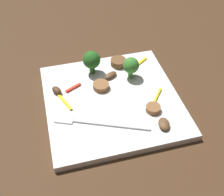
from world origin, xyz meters
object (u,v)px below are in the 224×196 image
(sausage_slice_0, at_px, (153,109))
(pepper_strip_2, at_px, (73,88))
(sausage_slice_1, at_px, (101,86))
(sausage_slice_2, at_px, (118,62))
(fork, at_px, (95,123))
(broccoli_floret_1, at_px, (131,66))
(mushroom_0, at_px, (57,90))
(pepper_strip_0, at_px, (140,63))
(mushroom_1, at_px, (111,75))
(pepper_strip_3, at_px, (65,102))
(mushroom_2, at_px, (164,124))
(pepper_strip_1, at_px, (157,96))
(plate, at_px, (112,101))
(broccoli_floret_0, at_px, (92,60))

(sausage_slice_0, relative_size, pepper_strip_2, 0.77)
(sausage_slice_1, relative_size, sausage_slice_2, 0.97)
(fork, distance_m, pepper_strip_2, 0.11)
(broccoli_floret_1, relative_size, mushroom_0, 1.96)
(mushroom_0, relative_size, pepper_strip_0, 0.51)
(sausage_slice_0, height_order, mushroom_1, same)
(pepper_strip_3, bearing_deg, mushroom_1, -154.04)
(pepper_strip_3, bearing_deg, fork, 124.18)
(mushroom_2, bearing_deg, pepper_strip_2, -44.21)
(fork, relative_size, sausage_slice_1, 5.04)
(sausage_slice_2, height_order, pepper_strip_0, sausage_slice_2)
(mushroom_0, xyz_separation_m, pepper_strip_1, (-0.20, 0.06, -0.00))
(plate, height_order, sausage_slice_0, sausage_slice_0)
(mushroom_0, bearing_deg, mushroom_1, -170.60)
(sausage_slice_0, xyz_separation_m, pepper_strip_1, (-0.02, -0.03, -0.00))
(pepper_strip_1, bearing_deg, pepper_strip_2, -22.30)
(broccoli_floret_1, distance_m, pepper_strip_0, 0.06)
(mushroom_2, distance_m, pepper_strip_0, 0.19)
(mushroom_2, xyz_separation_m, pepper_strip_2, (0.15, -0.14, -0.00))
(pepper_strip_0, bearing_deg, pepper_strip_2, 15.53)
(pepper_strip_2, bearing_deg, pepper_strip_3, 57.97)
(sausage_slice_0, distance_m, mushroom_2, 0.04)
(pepper_strip_2, bearing_deg, broccoli_floret_0, -139.94)
(sausage_slice_0, distance_m, pepper_strip_3, 0.17)
(mushroom_1, bearing_deg, plate, 78.09)
(mushroom_2, bearing_deg, sausage_slice_2, -80.33)
(sausage_slice_1, bearing_deg, fork, 69.79)
(pepper_strip_2, bearing_deg, sausage_slice_1, 167.52)
(broccoli_floret_1, bearing_deg, plate, 43.93)
(plate, distance_m, broccoli_floret_0, 0.10)
(fork, height_order, mushroom_0, mushroom_0)
(broccoli_floret_1, xyz_separation_m, pepper_strip_1, (-0.03, 0.07, -0.03))
(sausage_slice_0, height_order, sausage_slice_2, sausage_slice_2)
(sausage_slice_0, bearing_deg, pepper_strip_3, -21.43)
(mushroom_0, bearing_deg, broccoli_floret_0, -151.53)
(fork, xyz_separation_m, sausage_slice_0, (-0.12, -0.00, 0.00))
(fork, distance_m, mushroom_2, 0.13)
(sausage_slice_1, height_order, sausage_slice_2, sausage_slice_2)
(plate, bearing_deg, mushroom_2, 128.11)
(pepper_strip_2, bearing_deg, mushroom_1, -169.39)
(broccoli_floret_0, distance_m, sausage_slice_1, 0.06)
(mushroom_0, relative_size, pepper_strip_1, 0.55)
(fork, height_order, broccoli_floret_0, broccoli_floret_0)
(sausage_slice_2, distance_m, mushroom_2, 0.20)
(sausage_slice_0, bearing_deg, pepper_strip_2, -35.68)
(plate, xyz_separation_m, pepper_strip_0, (-0.09, -0.09, 0.01))
(broccoli_floret_0, height_order, pepper_strip_1, broccoli_floret_0)
(sausage_slice_0, distance_m, pepper_strip_1, 0.04)
(mushroom_1, relative_size, mushroom_2, 1.06)
(plate, xyz_separation_m, mushroom_2, (-0.07, 0.09, 0.01))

